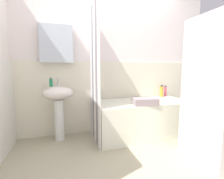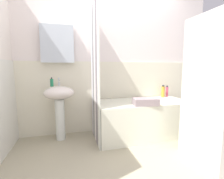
{
  "view_description": "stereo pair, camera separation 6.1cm",
  "coord_description": "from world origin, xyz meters",
  "px_view_note": "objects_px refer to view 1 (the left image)",
  "views": [
    {
      "loc": [
        -0.81,
        -1.45,
        1.09
      ],
      "look_at": [
        -0.17,
        0.68,
        0.79
      ],
      "focal_mm": 25.86,
      "sensor_mm": 36.0,
      "label": 1
    },
    {
      "loc": [
        -0.75,
        -1.47,
        1.09
      ],
      "look_at": [
        -0.17,
        0.68,
        0.79
      ],
      "focal_mm": 25.86,
      "sensor_mm": 36.0,
      "label": 2
    }
  ],
  "objects_px": {
    "lotion_bottle": "(161,91)",
    "body_wash_bottle": "(165,91)",
    "sink": "(59,101)",
    "towel_folded": "(145,101)",
    "washer_dryer_stack": "(220,91)",
    "bathtub": "(141,118)",
    "soap_dispenser": "(51,83)"
  },
  "relations": [
    {
      "from": "sink",
      "to": "body_wash_bottle",
      "type": "distance_m",
      "value": 1.94
    },
    {
      "from": "washer_dryer_stack",
      "to": "bathtub",
      "type": "bearing_deg",
      "value": 121.26
    },
    {
      "from": "sink",
      "to": "soap_dispenser",
      "type": "height_order",
      "value": "soap_dispenser"
    },
    {
      "from": "soap_dispenser",
      "to": "lotion_bottle",
      "type": "relative_size",
      "value": 0.61
    },
    {
      "from": "soap_dispenser",
      "to": "body_wash_bottle",
      "type": "xyz_separation_m",
      "value": [
        2.03,
        0.14,
        -0.23
      ]
    },
    {
      "from": "towel_folded",
      "to": "washer_dryer_stack",
      "type": "relative_size",
      "value": 0.21
    },
    {
      "from": "bathtub",
      "to": "lotion_bottle",
      "type": "height_order",
      "value": "lotion_bottle"
    },
    {
      "from": "bathtub",
      "to": "lotion_bottle",
      "type": "bearing_deg",
      "value": 26.11
    },
    {
      "from": "sink",
      "to": "washer_dryer_stack",
      "type": "relative_size",
      "value": 0.5
    },
    {
      "from": "soap_dispenser",
      "to": "bathtub",
      "type": "xyz_separation_m",
      "value": [
        1.38,
        -0.16,
        -0.6
      ]
    },
    {
      "from": "bathtub",
      "to": "body_wash_bottle",
      "type": "distance_m",
      "value": 0.81
    },
    {
      "from": "bathtub",
      "to": "lotion_bottle",
      "type": "distance_m",
      "value": 0.71
    },
    {
      "from": "sink",
      "to": "lotion_bottle",
      "type": "relative_size",
      "value": 3.76
    },
    {
      "from": "body_wash_bottle",
      "to": "lotion_bottle",
      "type": "relative_size",
      "value": 0.92
    },
    {
      "from": "soap_dispenser",
      "to": "body_wash_bottle",
      "type": "distance_m",
      "value": 2.04
    },
    {
      "from": "soap_dispenser",
      "to": "body_wash_bottle",
      "type": "height_order",
      "value": "soap_dispenser"
    },
    {
      "from": "sink",
      "to": "lotion_bottle",
      "type": "xyz_separation_m",
      "value": [
        1.82,
        0.1,
        0.06
      ]
    },
    {
      "from": "body_wash_bottle",
      "to": "towel_folded",
      "type": "bearing_deg",
      "value": -142.44
    },
    {
      "from": "bathtub",
      "to": "body_wash_bottle",
      "type": "height_order",
      "value": "body_wash_bottle"
    },
    {
      "from": "bathtub",
      "to": "body_wash_bottle",
      "type": "relative_size",
      "value": 7.42
    },
    {
      "from": "soap_dispenser",
      "to": "bathtub",
      "type": "relative_size",
      "value": 0.09
    },
    {
      "from": "sink",
      "to": "body_wash_bottle",
      "type": "height_order",
      "value": "sink"
    },
    {
      "from": "lotion_bottle",
      "to": "body_wash_bottle",
      "type": "bearing_deg",
      "value": 20.05
    },
    {
      "from": "sink",
      "to": "towel_folded",
      "type": "height_order",
      "value": "sink"
    },
    {
      "from": "towel_folded",
      "to": "washer_dryer_stack",
      "type": "height_order",
      "value": "washer_dryer_stack"
    },
    {
      "from": "sink",
      "to": "bathtub",
      "type": "xyz_separation_m",
      "value": [
        1.28,
        -0.17,
        -0.32
      ]
    },
    {
      "from": "sink",
      "to": "lotion_bottle",
      "type": "bearing_deg",
      "value": 3.02
    },
    {
      "from": "towel_folded",
      "to": "bathtub",
      "type": "bearing_deg",
      "value": 73.26
    },
    {
      "from": "body_wash_bottle",
      "to": "lotion_bottle",
      "type": "xyz_separation_m",
      "value": [
        -0.11,
        -0.04,
        0.01
      ]
    },
    {
      "from": "bathtub",
      "to": "towel_folded",
      "type": "bearing_deg",
      "value": -106.74
    },
    {
      "from": "sink",
      "to": "lotion_bottle",
      "type": "distance_m",
      "value": 1.82
    },
    {
      "from": "sink",
      "to": "washer_dryer_stack",
      "type": "distance_m",
      "value": 2.13
    }
  ]
}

